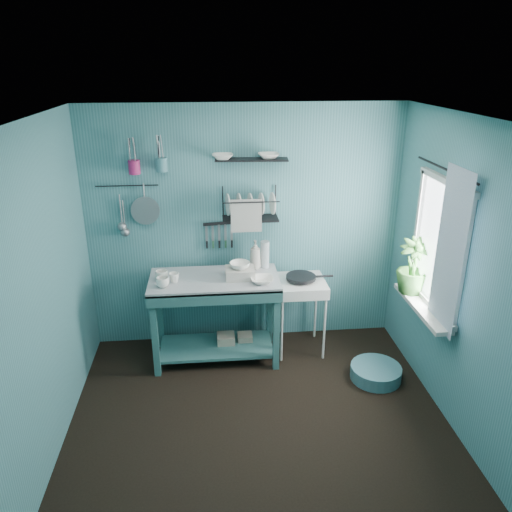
{
  "coord_description": "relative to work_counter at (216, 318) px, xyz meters",
  "views": [
    {
      "loc": [
        -0.36,
        -3.36,
        2.88
      ],
      "look_at": [
        0.05,
        0.85,
        1.2
      ],
      "focal_mm": 35.0,
      "sensor_mm": 36.0,
      "label": 1
    }
  ],
  "objects": [
    {
      "name": "counter_bowl",
      "position": [
        0.45,
        -0.15,
        0.47
      ],
      "size": [
        0.22,
        0.22,
        0.05
      ],
      "primitive_type": "imported",
      "color": "white",
      "rests_on": "work_counter"
    },
    {
      "name": "mug_left",
      "position": [
        -0.48,
        -0.16,
        0.49
      ],
      "size": [
        0.12,
        0.12,
        0.1
      ],
      "primitive_type": "imported",
      "color": "white",
      "rests_on": "work_counter"
    },
    {
      "name": "shelf_bowl_right",
      "position": [
        0.56,
        0.31,
        1.62
      ],
      "size": [
        0.21,
        0.21,
        0.05
      ],
      "primitive_type": "imported",
      "rotation": [
        0.0,
        0.0,
        0.03
      ],
      "color": "white",
      "rests_on": "upper_shelf"
    },
    {
      "name": "storage_tin_small",
      "position": [
        0.3,
        0.08,
        -0.35
      ],
      "size": [
        0.15,
        0.15,
        0.2
      ],
      "primitive_type": "cube",
      "color": "gray",
      "rests_on": "floor"
    },
    {
      "name": "soap_bottle",
      "position": [
        0.42,
        0.2,
        0.6
      ],
      "size": [
        0.11,
        0.12,
        0.3
      ],
      "primitive_type": "imported",
      "color": "#B8B3A8",
      "rests_on": "work_counter"
    },
    {
      "name": "potted_plant",
      "position": [
        1.83,
        -0.36,
        0.65
      ],
      "size": [
        0.34,
        0.34,
        0.52
      ],
      "primitive_type": "imported",
      "rotation": [
        0.0,
        0.0,
        -0.18
      ],
      "color": "#316729",
      "rests_on": "windowsill"
    },
    {
      "name": "upper_shelf",
      "position": [
        0.4,
        0.31,
        1.53
      ],
      "size": [
        0.71,
        0.23,
        0.02
      ],
      "primitive_type": "cube",
      "rotation": [
        0.0,
        0.0,
        -0.07
      ],
      "color": "black",
      "rests_on": "wall_back"
    },
    {
      "name": "wall_back",
      "position": [
        0.34,
        0.41,
        0.8
      ],
      "size": [
        3.2,
        0.0,
        3.2
      ],
      "primitive_type": "plane",
      "rotation": [
        1.57,
        0.0,
        0.0
      ],
      "color": "#3B7379",
      "rests_on": "ground"
    },
    {
      "name": "wall_right",
      "position": [
        1.94,
        -1.09,
        0.8
      ],
      "size": [
        0.0,
        3.0,
        3.0
      ],
      "primitive_type": "plane",
      "rotation": [
        1.57,
        0.0,
        -1.57
      ],
      "color": "#3B7379",
      "rests_on": "ground"
    },
    {
      "name": "window_glass",
      "position": [
        1.92,
        -0.64,
        0.95
      ],
      "size": [
        0.0,
        1.1,
        1.1
      ],
      "primitive_type": "plane",
      "rotation": [
        1.57,
        0.0,
        1.57
      ],
      "color": "white",
      "rests_on": "wall_right"
    },
    {
      "name": "windowsill",
      "position": [
        1.84,
        -0.64,
        0.36
      ],
      "size": [
        0.16,
        0.95,
        0.04
      ],
      "primitive_type": "cube",
      "color": "silver",
      "rests_on": "wall_right"
    },
    {
      "name": "floor_basin",
      "position": [
        1.52,
        -0.53,
        -0.38
      ],
      "size": [
        0.48,
        0.48,
        0.13
      ],
      "primitive_type": "cylinder",
      "color": "teal",
      "rests_on": "floor"
    },
    {
      "name": "curtain_rod",
      "position": [
        1.88,
        -0.64,
        1.6
      ],
      "size": [
        0.02,
        1.05,
        0.02
      ],
      "primitive_type": "cylinder",
      "rotation": [
        1.57,
        0.0,
        0.0
      ],
      "color": "black",
      "rests_on": "wall_right"
    },
    {
      "name": "ceiling",
      "position": [
        0.34,
        -1.09,
        2.05
      ],
      "size": [
        3.2,
        3.2,
        0.0
      ],
      "primitive_type": "plane",
      "rotation": [
        3.14,
        0.0,
        0.0
      ],
      "color": "silver",
      "rests_on": "ground"
    },
    {
      "name": "wall_front",
      "position": [
        0.34,
        -2.59,
        0.8
      ],
      "size": [
        3.2,
        0.0,
        3.2
      ],
      "primitive_type": "plane",
      "rotation": [
        -1.57,
        0.0,
        0.0
      ],
      "color": "#3B7379",
      "rests_on": "ground"
    },
    {
      "name": "mug_right",
      "position": [
        -0.5,
        0.0,
        0.49
      ],
      "size": [
        0.17,
        0.17,
        0.1
      ],
      "primitive_type": "imported",
      "rotation": [
        0.0,
        0.0,
        1.05
      ],
      "color": "white",
      "rests_on": "work_counter"
    },
    {
      "name": "utensil_cup_magenta",
      "position": [
        -0.72,
        0.33,
        1.48
      ],
      "size": [
        0.11,
        0.11,
        0.13
      ],
      "primitive_type": "cylinder",
      "color": "#AD205F",
      "rests_on": "wall_back"
    },
    {
      "name": "tub_bowl",
      "position": [
        0.25,
        -0.02,
        0.58
      ],
      "size": [
        0.2,
        0.19,
        0.06
      ],
      "primitive_type": "imported",
      "color": "white",
      "rests_on": "wash_tub"
    },
    {
      "name": "floor",
      "position": [
        0.34,
        -1.09,
        -0.45
      ],
      "size": [
        3.2,
        3.2,
        0.0
      ],
      "primitive_type": "plane",
      "color": "black",
      "rests_on": "ground"
    },
    {
      "name": "curtain",
      "position": [
        1.86,
        -0.94,
        1.0
      ],
      "size": [
        0.0,
        1.35,
        1.35
      ],
      "primitive_type": "plane",
      "rotation": [
        1.57,
        0.0,
        1.57
      ],
      "color": "silver",
      "rests_on": "wall_right"
    },
    {
      "name": "wash_tub",
      "position": [
        0.25,
        -0.02,
        0.5
      ],
      "size": [
        0.28,
        0.22,
        0.1
      ],
      "primitive_type": "cube",
      "color": "#B8B3A8",
      "rests_on": "work_counter"
    },
    {
      "name": "shelf_bowl_left",
      "position": [
        0.12,
        0.31,
        1.6
      ],
      "size": [
        0.21,
        0.21,
        0.05
      ],
      "primitive_type": "imported",
      "rotation": [
        0.0,
        0.0,
        -0.02
      ],
      "color": "white",
      "rests_on": "upper_shelf"
    },
    {
      "name": "dish_rack",
      "position": [
        0.38,
        0.28,
        1.1
      ],
      "size": [
        0.55,
        0.24,
        0.32
      ],
      "primitive_type": "cube",
      "rotation": [
        0.0,
        0.0,
        -0.01
      ],
      "color": "black",
      "rests_on": "wall_back"
    },
    {
      "name": "hotplate_stand",
      "position": [
        0.87,
        0.08,
        -0.05
      ],
      "size": [
        0.56,
        0.56,
        0.79
      ],
      "primitive_type": "cube",
      "rotation": [
        0.0,
        0.0,
        -0.15
      ],
      "color": "silver",
      "rests_on": "floor"
    },
    {
      "name": "storage_tin_large",
      "position": [
        0.1,
        0.05,
        -0.34
      ],
      "size": [
        0.18,
        0.18,
        0.22
      ],
      "primitive_type": "cube",
      "color": "gray",
      "rests_on": "floor"
    },
    {
      "name": "utensil_cup_teal",
      "position": [
        -0.46,
        0.33,
        1.49
      ],
      "size": [
        0.11,
        0.11,
        0.13
      ],
      "primitive_type": "cylinder",
      "color": "teal",
      "rests_on": "wall_back"
    },
    {
      "name": "ladle_inner",
      "position": [
        -0.87,
        0.37,
        0.99
      ],
      "size": [
        0.01,
        0.01,
        0.3
      ],
      "primitive_type": "cylinder",
      "color": "gray",
      "rests_on": "wall_back"
    },
    {
      "name": "hook_rail",
      "position": [
        -0.81,
        0.38,
        1.29
      ],
      "size": [
        0.6,
        0.01,
        0.01
      ],
      "primitive_type": "cylinder",
      "rotation": [
        0.0,
        1.57,
        0.0
      ],
      "color": "black",
      "rests_on": "wall_back"
    },
    {
      "name": "knife_strip",
      "position": [
        0.07,
        0.38,
        0.88
      ],
      "size": [
        0.32,
        0.06,
        0.03
      ],
      "primitive_type": "cube",
      "rotation": [
        0.0,
        0.0,
        0.14
      ],
      "color": "black",
      "rests_on": "wall_back"
    },
    {
      "name": "work_counter",
      "position": [
        0.0,
        0.0,
        0.0
      ],
      "size": [
        1.36,
        0.85,
        0.89
      ],
      "primitive_type": "cube",
      "rotation": [
        0.0,
        0.0,
        -0.19
      ],
      "color": "#2F6262",
      "rests_on": "floor"
    },
    {
      "name": "ladle_outer",
      "position": [
        -0.89,
        0.37,
        1.05
      ],
      "size": [
        0.01,
        0.01,
        0.3
      ],
      "primitive_type": "cylinder",
      "color": "gray",
      "rests_on": "wall_back"
    },
    {
      "name": "wall_left",
      "position": [
        -1.26,
        -1.09,
        0.8
      ],
      "size": [
        0.0,
        3.0,
        3.0
      ],
      "primitive_type": "plane",
      "rotation": [
        1.57,
        0.0,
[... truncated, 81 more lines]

